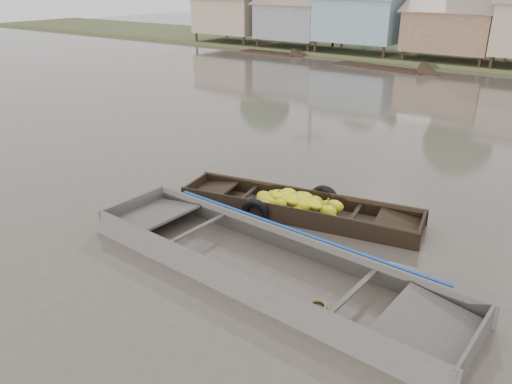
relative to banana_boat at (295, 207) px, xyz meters
The scene contains 3 objects.
ground 2.09m from the banana_boat, 100.03° to the right, with size 120.00×120.00×0.00m, color #534940.
banana_boat is the anchor object (origin of this frame).
viewer_boat 2.91m from the banana_boat, 70.29° to the right, with size 8.57×2.62×0.68m.
Camera 1 is at (6.31, -7.95, 5.59)m, focal length 35.00 mm.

